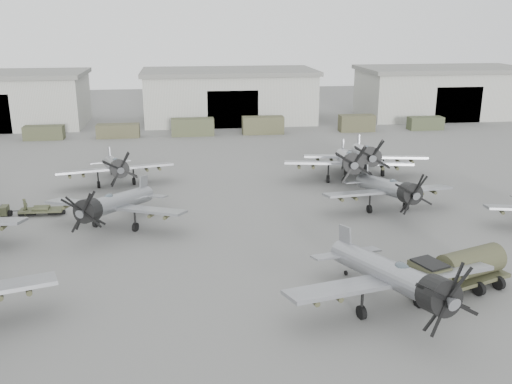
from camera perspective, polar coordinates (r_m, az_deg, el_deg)
ground at (r=39.98m, az=5.16°, el=-8.33°), size 220.00×220.00×0.00m
hangar_center at (r=98.31m, az=-2.70°, el=9.63°), size 29.00×14.80×8.70m
hangar_right at (r=108.33m, az=18.05°, el=9.52°), size 29.00×14.80×8.70m
support_truck_1 at (r=88.94m, az=-20.44°, el=5.58°), size 5.64×2.20×2.00m
support_truck_2 at (r=87.19m, az=-13.62°, el=5.97°), size 6.22×2.20×1.99m
support_truck_3 at (r=86.65m, az=-6.35°, el=6.48°), size 6.37×2.20×2.59m
support_truck_4 at (r=87.50m, az=0.69°, el=6.70°), size 6.28×2.20×2.64m
support_truck_5 at (r=90.78m, az=10.04°, el=6.80°), size 5.45×2.20×2.57m
support_truck_6 at (r=94.80m, az=16.58°, el=6.61°), size 5.44×2.20×2.02m
aircraft_near_1 at (r=35.01m, az=13.69°, el=-8.21°), size 13.52×12.17×5.37m
aircraft_mid_1 at (r=48.82m, az=-14.11°, el=-1.17°), size 12.08×10.95×4.94m
aircraft_mid_2 at (r=53.14m, az=13.23°, el=0.34°), size 12.21×10.98×4.85m
aircraft_far_0 at (r=61.33m, az=-13.89°, el=2.52°), size 12.20×10.98×4.85m
aircraft_far_1 at (r=64.66m, az=10.87°, el=3.72°), size 13.81×12.43×5.48m
aircraft_extra_486 at (r=61.53m, az=9.22°, el=3.12°), size 13.81×12.43×5.48m
fuel_tanker at (r=39.41m, az=19.63°, el=-7.22°), size 7.39×4.82×2.71m
tug_trailer at (r=55.59m, az=-23.02°, el=-1.71°), size 6.63×1.48×1.33m
ground_crew at (r=55.13m, az=-22.07°, el=-1.41°), size 0.55×0.68×1.61m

